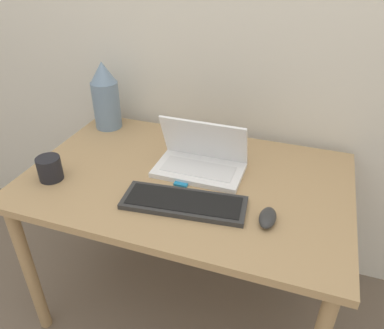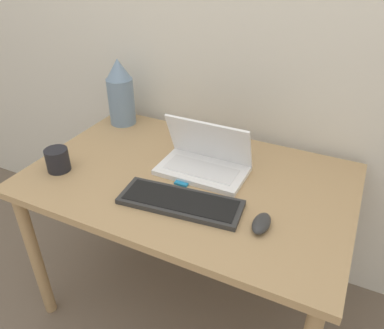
# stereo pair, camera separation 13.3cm
# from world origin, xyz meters

# --- Properties ---
(wall_back) EXTENTS (6.00, 0.05, 2.50)m
(wall_back) POSITION_xyz_m (0.00, 0.86, 1.25)
(wall_back) COLOR silver
(wall_back) RESTS_ON ground_plane
(desk) EXTENTS (1.24, 0.79, 0.72)m
(desk) POSITION_xyz_m (0.00, 0.40, 0.63)
(desk) COLOR tan
(desk) RESTS_ON ground_plane
(laptop) EXTENTS (0.34, 0.20, 0.21)m
(laptop) POSITION_xyz_m (0.04, 0.47, 0.76)
(laptop) COLOR white
(laptop) RESTS_ON desk
(keyboard) EXTENTS (0.44, 0.20, 0.02)m
(keyboard) POSITION_xyz_m (0.05, 0.23, 0.73)
(keyboard) COLOR #2D2D2D
(keyboard) RESTS_ON desk
(mouse) EXTENTS (0.05, 0.11, 0.03)m
(mouse) POSITION_xyz_m (0.34, 0.23, 0.73)
(mouse) COLOR #2D2D2D
(mouse) RESTS_ON desk
(vase) EXTENTS (0.12, 0.12, 0.32)m
(vase) POSITION_xyz_m (-0.50, 0.69, 0.87)
(vase) COLOR slate
(vase) RESTS_ON desk
(mp3_player) EXTENTS (0.05, 0.06, 0.01)m
(mp3_player) POSITION_xyz_m (-0.00, 0.35, 0.72)
(mp3_player) COLOR #1E7FB7
(mp3_player) RESTS_ON desk
(mug) EXTENTS (0.09, 0.09, 0.09)m
(mug) POSITION_xyz_m (-0.48, 0.22, 0.76)
(mug) COLOR black
(mug) RESTS_ON desk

